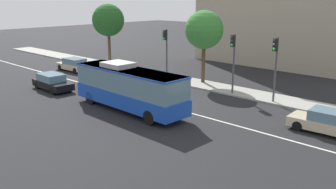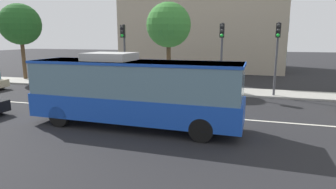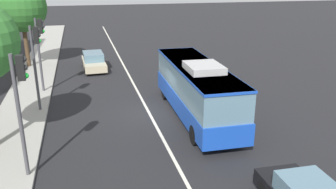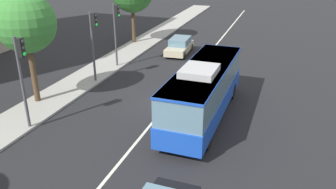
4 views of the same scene
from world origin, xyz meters
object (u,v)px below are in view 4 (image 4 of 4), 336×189
Objects in this scene: traffic_light_far_corner at (116,25)px; street_tree_kerbside_left at (26,23)px; sedan_beige_ahead at (180,46)px; transit_bus at (204,89)px; traffic_light_near_corner at (94,35)px; traffic_light_mid_block at (22,68)px.

traffic_light_far_corner is 0.74× the size of street_tree_kerbside_left.
sedan_beige_ahead is at bearing 62.04° from traffic_light_far_corner.
transit_bus is at bearing 20.34° from sedan_beige_ahead.
street_tree_kerbside_left is at bearing -96.88° from traffic_light_far_corner.
traffic_light_near_corner is (-9.37, 3.55, 2.84)m from sedan_beige_ahead.
traffic_light_mid_block is 1.00× the size of traffic_light_far_corner.
transit_bus is 2.20× the size of sedan_beige_ahead.
transit_bus reaches higher than sedan_beige_ahead.
sedan_beige_ahead is at bearing 74.96° from traffic_light_mid_block.
transit_bus is at bearing 23.56° from traffic_light_mid_block.
street_tree_kerbside_left reaches higher than traffic_light_mid_block.
sedan_beige_ahead is (12.49, 5.26, -1.09)m from transit_bus.
street_tree_kerbside_left is at bearing 98.64° from transit_bus.
transit_bus is 9.51m from traffic_light_near_corner.
traffic_light_far_corner is at bearing 53.62° from transit_bus.
traffic_light_mid_block is (-16.96, 3.36, 2.84)m from sedan_beige_ahead.
transit_bus is at bearing -20.03° from traffic_light_near_corner.
traffic_light_mid_block is (-4.47, 8.63, 1.75)m from transit_bus.
traffic_light_far_corner is 8.58m from street_tree_kerbside_left.
street_tree_kerbside_left reaches higher than sedan_beige_ahead.
traffic_light_mid_block is 0.74× the size of street_tree_kerbside_left.
sedan_beige_ahead is 0.88× the size of traffic_light_near_corner.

